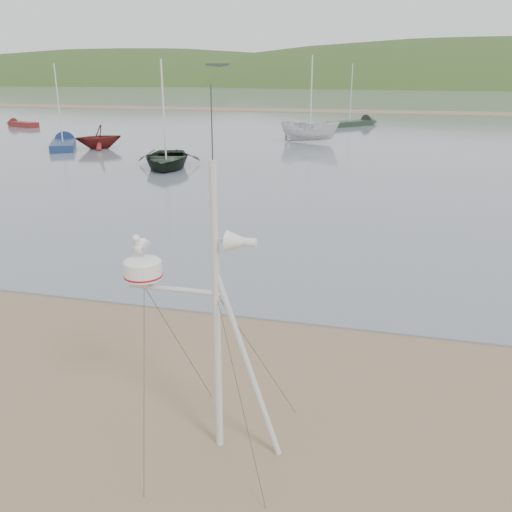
% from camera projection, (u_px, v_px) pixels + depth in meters
% --- Properties ---
extents(ground, '(560.00, 560.00, 0.00)m').
position_uv_depth(ground, '(127.00, 418.00, 8.59)').
color(ground, brown).
rests_on(ground, ground).
extents(water, '(560.00, 256.00, 0.04)m').
position_uv_depth(water, '(383.00, 94.00, 129.63)').
color(water, slate).
rests_on(water, ground).
extents(sandbar, '(560.00, 7.00, 0.07)m').
position_uv_depth(sandbar, '(369.00, 112.00, 72.76)').
color(sandbar, brown).
rests_on(sandbar, water).
extents(hill_ridge, '(620.00, 180.00, 80.00)m').
position_uv_depth(hill_ridge, '(433.00, 134.00, 226.13)').
color(hill_ridge, '#273C18').
rests_on(hill_ridge, ground).
extents(far_cottages, '(294.40, 6.30, 8.00)m').
position_uv_depth(far_cottages, '(399.00, 75.00, 186.33)').
color(far_cottages, silver).
rests_on(far_cottages, ground).
extents(mast_rig, '(2.25, 2.40, 5.08)m').
position_uv_depth(mast_rig, '(213.00, 372.00, 7.56)').
color(mast_rig, beige).
rests_on(mast_rig, ground).
extents(boat_dark, '(3.79, 2.09, 5.09)m').
position_uv_depth(boat_dark, '(164.00, 122.00, 29.82)').
color(boat_dark, black).
rests_on(boat_dark, water).
extents(boat_red, '(3.04, 3.12, 3.14)m').
position_uv_depth(boat_red, '(97.00, 126.00, 37.67)').
color(boat_red, maroon).
rests_on(boat_red, water).
extents(boat_white, '(1.77, 1.73, 4.50)m').
position_uv_depth(boat_white, '(311.00, 112.00, 40.92)').
color(boat_white, silver).
rests_on(boat_white, water).
extents(sailboat_dark_mid, '(5.37, 5.91, 6.42)m').
position_uv_depth(sailboat_dark_mid, '(361.00, 123.00, 54.78)').
color(sailboat_dark_mid, black).
rests_on(sailboat_dark_mid, ground).
extents(dinghy_red_far, '(4.63, 2.48, 1.10)m').
position_uv_depth(dinghy_red_far, '(18.00, 124.00, 53.51)').
color(dinghy_red_far, maroon).
rests_on(dinghy_red_far, ground).
extents(sailboat_blue_near, '(4.38, 6.14, 6.20)m').
position_uv_depth(sailboat_blue_near, '(64.00, 142.00, 39.44)').
color(sailboat_blue_near, '#16284E').
rests_on(sailboat_blue_near, ground).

